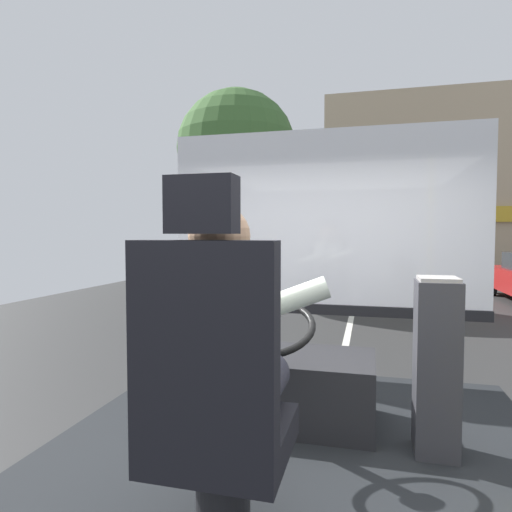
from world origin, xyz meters
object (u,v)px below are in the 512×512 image
(driver_seat, at_px, (214,401))
(fare_box, at_px, (436,366))
(bus_driver, at_px, (224,343))
(steering_console, at_px, (280,384))

(driver_seat, bearing_deg, fare_box, 48.73)
(bus_driver, height_order, steering_console, bus_driver)
(steering_console, bearing_deg, driver_seat, -90.00)
(bus_driver, height_order, fare_box, bus_driver)
(bus_driver, relative_size, steering_console, 0.71)
(bus_driver, xyz_separation_m, steering_console, (0.00, 1.04, -0.50))
(steering_console, bearing_deg, bus_driver, -90.00)
(driver_seat, distance_m, bus_driver, 0.21)
(steering_console, xyz_separation_m, fare_box, (0.84, -0.19, 0.23))
(steering_console, distance_m, fare_box, 0.90)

